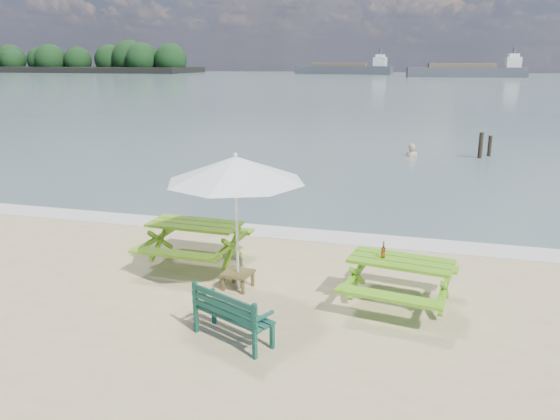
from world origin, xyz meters
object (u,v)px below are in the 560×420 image
(picnic_table_left, at_px, (195,244))
(patio_umbrella, at_px, (236,169))
(picnic_table_right, at_px, (400,283))
(side_table, at_px, (238,280))
(beer_bottle, at_px, (383,253))
(park_bench, at_px, (233,325))
(swimmer, at_px, (410,164))

(picnic_table_left, bearing_deg, patio_umbrella, -37.19)
(picnic_table_right, height_order, side_table, picnic_table_right)
(picnic_table_right, xyz_separation_m, beer_bottle, (-0.29, 0.01, 0.49))
(park_bench, bearing_deg, beer_bottle, 44.05)
(park_bench, height_order, patio_umbrella, patio_umbrella)
(swimmer, bearing_deg, park_bench, -96.16)
(patio_umbrella, bearing_deg, picnic_table_left, 142.81)
(beer_bottle, relative_size, swimmer, 0.16)
(picnic_table_left, xyz_separation_m, park_bench, (1.75, -2.64, -0.16))
(side_table, relative_size, beer_bottle, 1.99)
(picnic_table_left, relative_size, picnic_table_right, 0.99)
(patio_umbrella, xyz_separation_m, beer_bottle, (2.45, 0.11, -1.25))
(patio_umbrella, height_order, swimmer, patio_umbrella)
(beer_bottle, bearing_deg, patio_umbrella, -177.54)
(patio_umbrella, relative_size, swimmer, 1.55)
(patio_umbrella, xyz_separation_m, swimmer, (2.31, 14.54, -2.43))
(picnic_table_left, height_order, park_bench, picnic_table_left)
(picnic_table_left, distance_m, beer_bottle, 3.76)
(picnic_table_right, height_order, beer_bottle, beer_bottle)
(side_table, bearing_deg, picnic_table_left, 142.81)
(picnic_table_left, relative_size, patio_umbrella, 0.76)
(picnic_table_left, relative_size, swimmer, 1.17)
(side_table, distance_m, patio_umbrella, 1.95)
(park_bench, xyz_separation_m, swimmer, (1.76, 16.27, -0.56))
(picnic_table_right, xyz_separation_m, side_table, (-2.74, -0.09, -0.21))
(picnic_table_right, distance_m, beer_bottle, 0.57)
(side_table, distance_m, beer_bottle, 2.55)
(picnic_table_right, xyz_separation_m, patio_umbrella, (-2.74, -0.09, 1.74))
(side_table, xyz_separation_m, patio_umbrella, (0.00, 0.00, 1.95))
(picnic_table_right, relative_size, swimmer, 1.19)
(side_table, xyz_separation_m, beer_bottle, (2.45, 0.11, 0.70))
(picnic_table_left, xyz_separation_m, picnic_table_right, (3.93, -0.82, -0.03))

